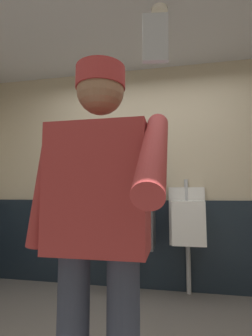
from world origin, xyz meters
TOP-DOWN VIEW (x-y plane):
  - wall_back at (0.00, 1.58)m, footprint 4.78×0.12m
  - wainscot_band_back at (0.00, 1.51)m, footprint 4.18×0.03m
  - downlight_far at (0.23, 0.53)m, footprint 0.14×0.14m
  - urinal_left at (-0.29, 1.36)m, footprint 0.40×0.34m
  - urinal_middle at (0.46, 1.36)m, footprint 0.40×0.34m
  - privacy_divider_panel at (0.08, 1.29)m, footprint 0.04×0.40m
  - person at (-0.01, -0.37)m, footprint 0.66×0.60m
  - cell_phone at (0.28, -0.87)m, footprint 0.06×0.04m

SIDE VIEW (x-z plane):
  - wainscot_band_back at x=0.00m, z-range 0.00..1.00m
  - urinal_left at x=-0.29m, z-range 0.16..1.40m
  - urinal_middle at x=0.46m, z-range 0.16..1.40m
  - privacy_divider_panel at x=0.08m, z-range 0.50..1.40m
  - person at x=-0.01m, z-range 0.15..1.81m
  - wall_back at x=0.00m, z-range 0.00..2.64m
  - cell_phone at x=0.28m, z-range 1.38..1.49m
  - downlight_far at x=0.23m, z-range 2.61..2.64m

